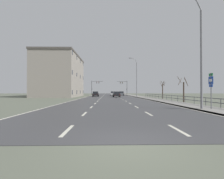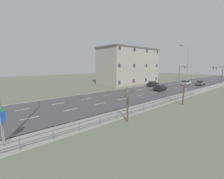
{
  "view_description": "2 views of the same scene",
  "coord_description": "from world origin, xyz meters",
  "px_view_note": "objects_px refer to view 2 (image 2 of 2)",
  "views": [
    {
      "loc": [
        -0.64,
        -5.43,
        1.67
      ],
      "look_at": [
        0.71,
        51.63,
        2.2
      ],
      "focal_mm": 28.32,
      "sensor_mm": 36.0,
      "label": 1
    },
    {
      "loc": [
        22.26,
        9.43,
        6.54
      ],
      "look_at": [
        0.0,
        28.28,
        1.69
      ],
      "focal_mm": 23.43,
      "sensor_mm": 36.0,
      "label": 2
    }
  ],
  "objects_px": {
    "traffic_signal_right": "(219,72)",
    "car_far_left": "(200,83)",
    "highway_sign": "(1,123)",
    "car_near_right": "(153,84)",
    "traffic_signal_left": "(182,70)",
    "car_mid_centre": "(160,88)",
    "brick_building": "(129,66)",
    "car_near_left": "(186,83)",
    "street_lamp_midground": "(187,70)"
  },
  "relations": [
    {
      "from": "traffic_signal_right",
      "to": "car_far_left",
      "type": "bearing_deg",
      "value": -102.6
    },
    {
      "from": "highway_sign",
      "to": "car_near_right",
      "type": "bearing_deg",
      "value": 108.09
    },
    {
      "from": "highway_sign",
      "to": "traffic_signal_left",
      "type": "bearing_deg",
      "value": 103.23
    },
    {
      "from": "highway_sign",
      "to": "car_near_right",
      "type": "xyz_separation_m",
      "value": [
        -12.77,
        39.1,
        -1.29
      ]
    },
    {
      "from": "highway_sign",
      "to": "car_mid_centre",
      "type": "bearing_deg",
      "value": 101.26
    },
    {
      "from": "traffic_signal_right",
      "to": "car_near_right",
      "type": "height_order",
      "value": "traffic_signal_right"
    },
    {
      "from": "highway_sign",
      "to": "brick_building",
      "type": "bearing_deg",
      "value": 120.82
    },
    {
      "from": "car_near_left",
      "to": "brick_building",
      "type": "distance_m",
      "value": 20.09
    },
    {
      "from": "traffic_signal_right",
      "to": "car_mid_centre",
      "type": "bearing_deg",
      "value": -99.72
    },
    {
      "from": "car_near_right",
      "to": "street_lamp_midground",
      "type": "bearing_deg",
      "value": -18.84
    },
    {
      "from": "car_near_right",
      "to": "car_far_left",
      "type": "relative_size",
      "value": 0.99
    },
    {
      "from": "street_lamp_midground",
      "to": "car_near_right",
      "type": "xyz_separation_m",
      "value": [
        -11.85,
        4.18,
        -4.71
      ]
    },
    {
      "from": "highway_sign",
      "to": "traffic_signal_left",
      "type": "height_order",
      "value": "traffic_signal_left"
    },
    {
      "from": "traffic_signal_right",
      "to": "car_far_left",
      "type": "distance_m",
      "value": 10.99
    },
    {
      "from": "traffic_signal_left",
      "to": "car_mid_centre",
      "type": "xyz_separation_m",
      "value": [
        8.4,
        -30.62,
        -3.53
      ]
    },
    {
      "from": "car_mid_centre",
      "to": "car_far_left",
      "type": "bearing_deg",
      "value": 78.56
    },
    {
      "from": "street_lamp_midground",
      "to": "traffic_signal_left",
      "type": "bearing_deg",
      "value": 115.88
    },
    {
      "from": "highway_sign",
      "to": "car_far_left",
      "type": "bearing_deg",
      "value": 94.15
    },
    {
      "from": "street_lamp_midground",
      "to": "car_near_right",
      "type": "height_order",
      "value": "street_lamp_midground"
    },
    {
      "from": "traffic_signal_left",
      "to": "car_far_left",
      "type": "height_order",
      "value": "traffic_signal_left"
    },
    {
      "from": "traffic_signal_right",
      "to": "car_near_right",
      "type": "xyz_separation_m",
      "value": [
        -11.21,
        -24.06,
        -3.41
      ]
    },
    {
      "from": "car_near_left",
      "to": "brick_building",
      "type": "height_order",
      "value": "brick_building"
    },
    {
      "from": "traffic_signal_left",
      "to": "brick_building",
      "type": "relative_size",
      "value": 0.28
    },
    {
      "from": "street_lamp_midground",
      "to": "car_mid_centre",
      "type": "height_order",
      "value": "street_lamp_midground"
    },
    {
      "from": "car_near_left",
      "to": "brick_building",
      "type": "xyz_separation_m",
      "value": [
        -16.32,
        -10.36,
        5.49
      ]
    },
    {
      "from": "traffic_signal_left",
      "to": "car_mid_centre",
      "type": "distance_m",
      "value": 31.95
    },
    {
      "from": "traffic_signal_right",
      "to": "traffic_signal_left",
      "type": "relative_size",
      "value": 0.98
    },
    {
      "from": "car_near_right",
      "to": "brick_building",
      "type": "height_order",
      "value": "brick_building"
    },
    {
      "from": "street_lamp_midground",
      "to": "brick_building",
      "type": "xyz_separation_m",
      "value": [
        -22.52,
        4.36,
        0.78
      ]
    },
    {
      "from": "street_lamp_midground",
      "to": "car_near_right",
      "type": "distance_m",
      "value": 13.42
    },
    {
      "from": "traffic_signal_left",
      "to": "car_far_left",
      "type": "bearing_deg",
      "value": -44.69
    },
    {
      "from": "traffic_signal_right",
      "to": "car_near_left",
      "type": "height_order",
      "value": "traffic_signal_right"
    },
    {
      "from": "car_far_left",
      "to": "car_near_left",
      "type": "bearing_deg",
      "value": -136.84
    },
    {
      "from": "highway_sign",
      "to": "brick_building",
      "type": "distance_m",
      "value": 45.93
    },
    {
      "from": "highway_sign",
      "to": "traffic_signal_right",
      "type": "distance_m",
      "value": 63.22
    },
    {
      "from": "street_lamp_midground",
      "to": "car_near_left",
      "type": "height_order",
      "value": "street_lamp_midground"
    },
    {
      "from": "traffic_signal_left",
      "to": "car_near_right",
      "type": "distance_m",
      "value": 25.31
    },
    {
      "from": "street_lamp_midground",
      "to": "traffic_signal_right",
      "type": "bearing_deg",
      "value": 91.3
    },
    {
      "from": "car_near_left",
      "to": "brick_building",
      "type": "bearing_deg",
      "value": -145.3
    },
    {
      "from": "street_lamp_midground",
      "to": "traffic_signal_right",
      "type": "height_order",
      "value": "street_lamp_midground"
    },
    {
      "from": "highway_sign",
      "to": "brick_building",
      "type": "relative_size",
      "value": 0.15
    },
    {
      "from": "traffic_signal_right",
      "to": "car_mid_centre",
      "type": "height_order",
      "value": "traffic_signal_right"
    },
    {
      "from": "traffic_signal_left",
      "to": "car_mid_centre",
      "type": "bearing_deg",
      "value": -74.65
    },
    {
      "from": "street_lamp_midground",
      "to": "car_mid_centre",
      "type": "bearing_deg",
      "value": -165.49
    },
    {
      "from": "traffic_signal_right",
      "to": "traffic_signal_left",
      "type": "distance_m",
      "value": 13.53
    },
    {
      "from": "car_near_left",
      "to": "car_mid_centre",
      "type": "bearing_deg",
      "value": -86.06
    },
    {
      "from": "car_mid_centre",
      "to": "brick_building",
      "type": "xyz_separation_m",
      "value": [
        -16.78,
        5.84,
        5.49
      ]
    },
    {
      "from": "car_mid_centre",
      "to": "car_near_left",
      "type": "bearing_deg",
      "value": 88.41
    },
    {
      "from": "street_lamp_midground",
      "to": "traffic_signal_left",
      "type": "xyz_separation_m",
      "value": [
        -14.14,
        29.13,
        -1.18
      ]
    },
    {
      "from": "street_lamp_midground",
      "to": "brick_building",
      "type": "bearing_deg",
      "value": 169.04
    }
  ]
}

